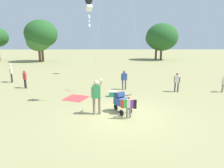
{
  "coord_description": "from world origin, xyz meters",
  "views": [
    {
      "loc": [
        -0.64,
        -8.67,
        3.51
      ],
      "look_at": [
        -0.48,
        0.98,
        1.3
      ],
      "focal_mm": 31.59,
      "sensor_mm": 36.0,
      "label": 1
    }
  ],
  "objects": [
    {
      "name": "picnic_blanket",
      "position": [
        -2.64,
        2.83,
        0.01
      ],
      "size": [
        1.63,
        1.67,
        0.02
      ],
      "primitive_type": "cube",
      "rotation": [
        0.0,
        0.0,
        -0.37
      ],
      "color": "#CC3D3D",
      "rests_on": "ground"
    },
    {
      "name": "treeline_distant",
      "position": [
        -4.07,
        23.94,
        3.83
      ],
      "size": [
        31.66,
        7.08,
        6.4
      ],
      "color": "brown",
      "rests_on": "ground"
    },
    {
      "name": "person_sitting_far",
      "position": [
        7.03,
        4.07,
        0.65
      ],
      "size": [
        0.27,
        0.27,
        1.11
      ],
      "color": "#7F705B",
      "rests_on": "ground"
    },
    {
      "name": "person_couple_left",
      "position": [
        3.94,
        4.21,
        0.77
      ],
      "size": [
        0.36,
        0.3,
        1.31
      ],
      "color": "#33384C",
      "rests_on": "ground"
    },
    {
      "name": "cooler_box",
      "position": [
        -0.41,
        3.16,
        0.18
      ],
      "size": [
        0.45,
        0.33,
        0.35
      ],
      "color": "#288466",
      "rests_on": "ground"
    },
    {
      "name": "ground_plane",
      "position": [
        0.0,
        0.0,
        0.0
      ],
      "size": [
        120.0,
        120.0,
        0.0
      ],
      "primitive_type": "plane",
      "color": "#938E5B"
    },
    {
      "name": "person_adult_flyer",
      "position": [
        -1.22,
        0.21,
        1.0
      ],
      "size": [
        0.54,
        0.54,
        1.74
      ],
      "color": "#7F705B",
      "rests_on": "ground"
    },
    {
      "name": "person_red_shirt",
      "position": [
        0.44,
        4.89,
        0.81
      ],
      "size": [
        0.44,
        0.22,
        1.38
      ],
      "color": "#4C4C51",
      "rests_on": "ground"
    },
    {
      "name": "child_with_butterfly_kite",
      "position": [
        0.25,
        -0.28,
        0.62
      ],
      "size": [
        0.72,
        0.39,
        1.02
      ],
      "color": "#7F705B",
      "rests_on": "ground"
    },
    {
      "name": "person_kid_running",
      "position": [
        -6.73,
        5.42,
        0.78
      ],
      "size": [
        0.32,
        0.34,
        1.32
      ],
      "color": "#232328",
      "rests_on": "ground"
    },
    {
      "name": "kite_adult_black",
      "position": [
        -1.63,
        1.97,
        5.2
      ],
      "size": [
        0.88,
        1.85,
        5.59
      ],
      "color": "black",
      "rests_on": "ground"
    },
    {
      "name": "stroller",
      "position": [
        -0.07,
        0.48,
        0.61
      ],
      "size": [
        0.89,
        1.06,
        1.03
      ],
      "color": "black",
      "rests_on": "ground"
    },
    {
      "name": "person_back_turned",
      "position": [
        -8.67,
        7.43,
        0.9
      ],
      "size": [
        0.31,
        0.46,
        1.53
      ],
      "color": "#232328",
      "rests_on": "ground"
    }
  ]
}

